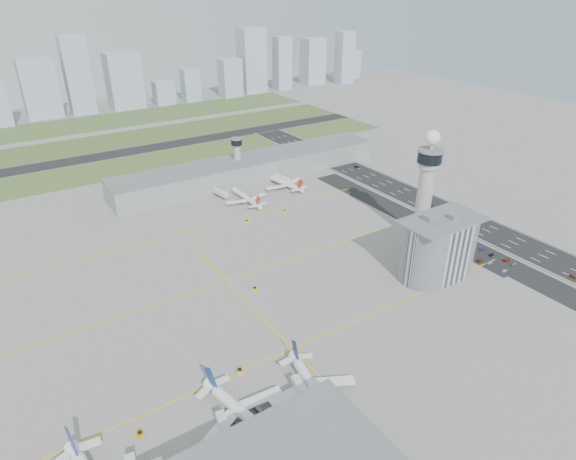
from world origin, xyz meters
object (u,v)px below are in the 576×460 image
car_lot_0 (505,271)px  tug_2 (240,371)px  car_lot_1 (490,263)px  car_lot_5 (452,245)px  tug_0 (140,434)px  tug_5 (285,211)px  control_tower (426,183)px  car_lot_3 (468,254)px  airplane_near_b (244,409)px  airplane_near_c (314,385)px  car_lot_8 (492,255)px  car_lot_2 (480,260)px  jet_bridge_near_2 (311,408)px  car_lot_6 (514,264)px  car_hw_4 (301,151)px  car_lot_11 (459,239)px  secondary_tower (237,156)px  car_hw_2 (357,167)px  admin_building (439,247)px  car_hw_1 (430,204)px  car_lot_4 (464,250)px  jet_bridge_far_1 (276,177)px  tug_1 (237,404)px  jet_bridge_far_0 (215,191)px  airplane_far_b (284,180)px  car_lot_9 (482,249)px  airplane_far_a (246,195)px  car_lot_10 (472,244)px  car_lot_7 (506,260)px  tug_3 (255,289)px  jet_bridge_near_1 (232,450)px

car_lot_0 → tug_2: bearing=93.7°
car_lot_1 → car_lot_5: size_ratio=1.05×
tug_0 → tug_5: (132.57, 119.32, -0.00)m
control_tower → car_lot_3: size_ratio=15.63×
airplane_near_b → airplane_near_c: size_ratio=1.04×
car_lot_5 → car_lot_8: 21.28m
car_lot_2 → jet_bridge_near_2: bearing=104.2°
car_lot_6 → car_hw_4: bearing=-2.7°
car_lot_2 → car_lot_11: bearing=-24.5°
secondary_tower → car_hw_2: size_ratio=6.79×
admin_building → tug_5: bearing=103.2°
car_hw_1 → car_lot_4: bearing=-117.0°
secondary_tower → car_hw_4: bearing=20.6°
jet_bridge_far_1 → car_lot_4: 149.92m
tug_1 → car_lot_4: bearing=64.4°
car_lot_0 → jet_bridge_far_0: bearing=33.0°
tug_5 → car_lot_0: 134.09m
car_lot_6 → airplane_far_b: bearing=16.0°
airplane_far_b → car_lot_5: (31.61, -126.37, -4.87)m
car_lot_5 → control_tower: bearing=31.6°
control_tower → car_lot_9: 48.90m
airplane_far_a → tug_0: size_ratio=12.80×
jet_bridge_near_2 → car_lot_10: size_ratio=3.30×
secondary_tower → airplane_near_c: 219.37m
airplane_far_b → car_lot_6: bearing=-174.1°
airplane_near_b → car_lot_3: 158.89m
car_lot_2 → car_lot_6: 16.86m
tug_1 → tug_0: bearing=-137.1°
car_lot_0 → car_hw_1: bearing=-14.3°
car_lot_11 → car_hw_1: car_lot_11 is taller
tug_0 → car_lot_5: bearing=1.0°
tug_5 → car_lot_2: size_ratio=0.73×
jet_bridge_far_1 → car_lot_1: (31.94, -163.18, -2.23)m
car_lot_7 → car_lot_8: bearing=11.7°
car_lot_7 → car_lot_11: 29.83m
tug_5 → car_lot_9: 120.46m
tug_3 → car_lot_0: (115.87, -55.04, -0.26)m
tug_1 → car_hw_2: size_ratio=0.70×
car_hw_1 → car_hw_2: bearing=89.0°
car_lot_3 → car_hw_2: size_ratio=0.88×
car_lot_0 → car_lot_2: car_lot_0 is taller
car_lot_7 → car_lot_9: size_ratio=1.28×
admin_building → jet_bridge_near_1: 141.07m
tug_1 → car_lot_10: tug_1 is taller
tug_1 → car_lot_4: 159.27m
secondary_tower → airplane_far_b: (20.76, -30.95, -13.34)m
tug_0 → jet_bridge_far_0: bearing=49.6°
admin_building → airplane_far_b: 141.39m
airplane_near_c → jet_bridge_far_1: (99.46, 186.81, -2.62)m
airplane_near_b → car_lot_4: 161.79m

